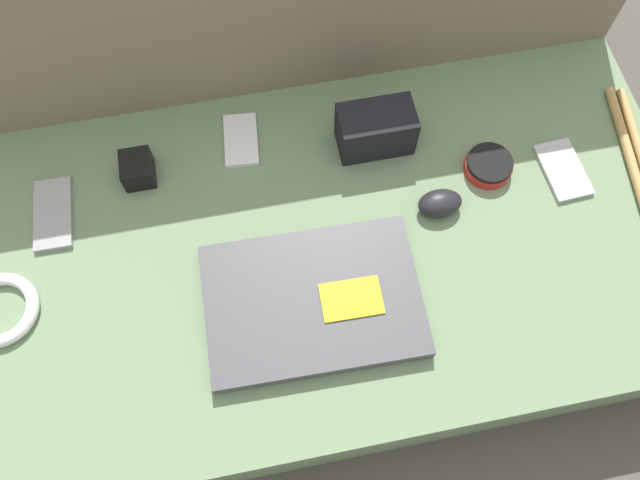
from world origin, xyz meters
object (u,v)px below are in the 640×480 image
at_px(phone_black, 563,170).
at_px(charger_brick, 138,169).
at_px(phone_small, 53,214).
at_px(speaker_puck, 489,166).
at_px(laptop, 313,301).
at_px(camera_pouch, 376,129).
at_px(phone_silver, 241,140).
at_px(computer_mouse, 440,203).

distance_m(phone_black, charger_brick, 0.70).
height_order(phone_black, phone_small, phone_small).
bearing_deg(phone_small, phone_black, -4.39).
distance_m(phone_black, phone_small, 0.84).
bearing_deg(speaker_puck, laptop, -152.05).
relative_size(speaker_puck, charger_brick, 1.36).
xyz_separation_m(laptop, charger_brick, (-0.24, 0.27, 0.01)).
relative_size(laptop, camera_pouch, 2.64).
bearing_deg(charger_brick, phone_black, -10.38).
bearing_deg(camera_pouch, phone_black, -21.22).
height_order(phone_silver, phone_black, phone_silver).
xyz_separation_m(computer_mouse, charger_brick, (-0.47, 0.15, 0.00)).
height_order(computer_mouse, phone_small, computer_mouse).
bearing_deg(speaker_puck, camera_pouch, 153.22).
bearing_deg(charger_brick, speaker_puck, -9.90).
distance_m(speaker_puck, camera_pouch, 0.20).
distance_m(laptop, phone_silver, 0.31).
xyz_separation_m(camera_pouch, charger_brick, (-0.39, 0.01, -0.02)).
height_order(camera_pouch, charger_brick, camera_pouch).
distance_m(speaker_puck, phone_black, 0.13).
xyz_separation_m(speaker_puck, charger_brick, (-0.57, 0.10, 0.01)).
bearing_deg(phone_small, charger_brick, 19.00).
bearing_deg(phone_small, laptop, -29.63).
height_order(phone_silver, camera_pouch, camera_pouch).
bearing_deg(computer_mouse, phone_small, 169.32).
height_order(speaker_puck, camera_pouch, camera_pouch).
distance_m(speaker_puck, charger_brick, 0.58).
relative_size(computer_mouse, charger_brick, 1.25).
relative_size(phone_small, charger_brick, 2.20).
relative_size(laptop, phone_silver, 3.08).
bearing_deg(computer_mouse, laptop, -153.12).
height_order(phone_silver, charger_brick, charger_brick).
relative_size(phone_black, charger_brick, 1.96).
bearing_deg(charger_brick, laptop, -48.86).
distance_m(speaker_puck, phone_silver, 0.42).
bearing_deg(laptop, phone_black, 19.57).
bearing_deg(computer_mouse, charger_brick, 161.11).
relative_size(phone_silver, camera_pouch, 0.86).
height_order(speaker_puck, phone_black, speaker_puck).
relative_size(computer_mouse, phone_black, 0.64).
bearing_deg(camera_pouch, laptop, -120.69).
bearing_deg(phone_small, computer_mouse, -8.85).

